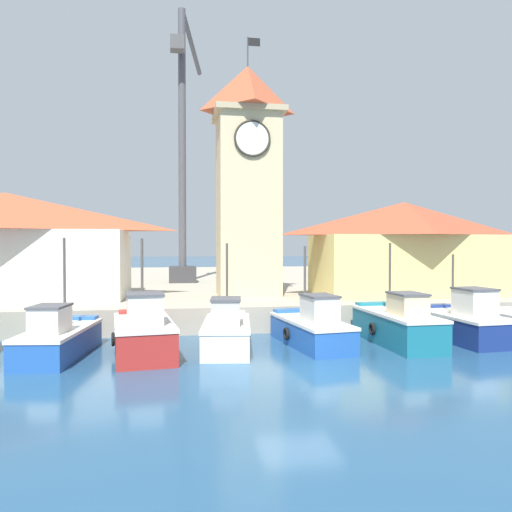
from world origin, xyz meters
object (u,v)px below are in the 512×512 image
(warehouse_right, at_px, (404,247))
(port_crane_far, at_px, (183,176))
(warehouse_left, at_px, (5,244))
(fishing_boat_center, at_px, (226,331))
(fishing_boat_right_outer, at_px, (462,323))
(fishing_boat_right_inner, at_px, (397,325))
(fishing_boat_mid_right, at_px, (311,328))
(clock_tower, at_px, (248,175))
(fishing_boat_left_inner, at_px, (58,338))
(fishing_boat_mid_left, at_px, (143,333))

(warehouse_right, bearing_deg, port_crane_far, 136.95)
(warehouse_left, relative_size, port_crane_far, 0.62)
(fishing_boat_center, height_order, fishing_boat_right_outer, fishing_boat_center)
(fishing_boat_right_inner, bearing_deg, fishing_boat_mid_right, 176.64)
(fishing_boat_center, distance_m, warehouse_right, 13.43)
(clock_tower, bearing_deg, port_crane_far, 109.09)
(fishing_boat_left_inner, xyz_separation_m, fishing_boat_right_outer, (16.20, 0.61, 0.09))
(fishing_boat_mid_right, xyz_separation_m, port_crane_far, (-4.95, 18.61, 8.47))
(fishing_boat_right_outer, relative_size, warehouse_right, 0.49)
(fishing_boat_center, relative_size, warehouse_left, 0.38)
(fishing_boat_center, bearing_deg, fishing_boat_right_inner, 0.03)
(port_crane_far, bearing_deg, fishing_boat_right_inner, -65.67)
(fishing_boat_mid_left, relative_size, port_crane_far, 0.25)
(fishing_boat_mid_left, relative_size, fishing_boat_right_outer, 1.02)
(fishing_boat_mid_right, relative_size, fishing_boat_right_inner, 0.98)
(clock_tower, relative_size, warehouse_left, 1.13)
(fishing_boat_mid_left, height_order, fishing_boat_center, fishing_boat_mid_left)
(fishing_boat_left_inner, bearing_deg, clock_tower, 47.61)
(fishing_boat_mid_left, relative_size, warehouse_right, 0.50)
(fishing_boat_left_inner, height_order, fishing_boat_right_outer, fishing_boat_left_inner)
(fishing_boat_mid_left, distance_m, fishing_boat_mid_right, 6.60)
(fishing_boat_center, relative_size, fishing_boat_mid_right, 0.94)
(fishing_boat_left_inner, height_order, port_crane_far, port_crane_far)
(fishing_boat_mid_right, bearing_deg, fishing_boat_right_inner, -3.36)
(fishing_boat_right_outer, bearing_deg, fishing_boat_right_inner, -174.79)
(fishing_boat_mid_right, bearing_deg, fishing_boat_left_inner, -176.77)
(port_crane_far, bearing_deg, fishing_boat_right_outer, -58.05)
(fishing_boat_center, height_order, fishing_boat_mid_right, fishing_boat_center)
(fishing_boat_mid_right, height_order, warehouse_left, warehouse_left)
(fishing_boat_mid_left, distance_m, warehouse_left, 12.48)
(fishing_boat_mid_right, bearing_deg, warehouse_left, 149.02)
(warehouse_left, bearing_deg, fishing_boat_mid_left, -50.10)
(fishing_boat_left_inner, relative_size, fishing_boat_center, 1.03)
(fishing_boat_mid_right, xyz_separation_m, warehouse_left, (-14.29, 8.58, 3.36))
(fishing_boat_center, height_order, fishing_boat_right_inner, fishing_boat_right_inner)
(fishing_boat_left_inner, distance_m, fishing_boat_right_inner, 13.15)
(fishing_boat_mid_left, bearing_deg, warehouse_right, 29.34)
(fishing_boat_right_outer, bearing_deg, warehouse_left, 157.85)
(fishing_boat_left_inner, xyz_separation_m, port_crane_far, (4.64, 19.15, 8.51))
(fishing_boat_right_outer, relative_size, warehouse_left, 0.39)
(fishing_boat_right_inner, relative_size, fishing_boat_right_outer, 1.07)
(clock_tower, distance_m, port_crane_far, 10.86)
(fishing_boat_mid_right, relative_size, clock_tower, 0.36)
(fishing_boat_mid_left, relative_size, fishing_boat_center, 1.04)
(fishing_boat_mid_left, distance_m, fishing_boat_right_inner, 10.14)
(fishing_boat_left_inner, relative_size, warehouse_left, 0.40)
(fishing_boat_right_inner, relative_size, warehouse_left, 0.42)
(fishing_boat_mid_left, distance_m, clock_tower, 12.65)
(fishing_boat_right_inner, bearing_deg, fishing_boat_right_outer, 5.21)
(fishing_boat_center, xyz_separation_m, fishing_boat_right_inner, (7.01, 0.00, 0.08))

